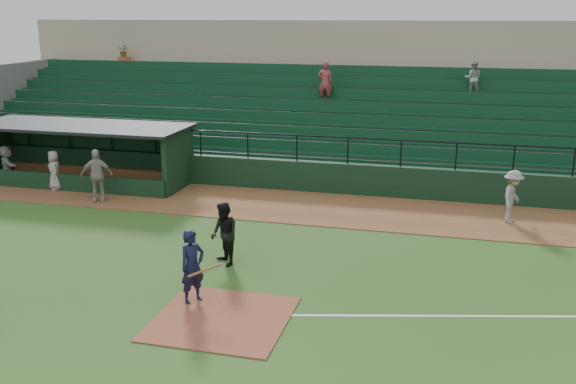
# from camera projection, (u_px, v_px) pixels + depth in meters

# --- Properties ---
(ground) EXTENTS (90.00, 90.00, 0.00)m
(ground) POSITION_uv_depth(u_px,v_px,m) (236.00, 301.00, 15.61)
(ground) COLOR #2C531A
(ground) RESTS_ON ground
(warning_track) EXTENTS (40.00, 4.00, 0.03)m
(warning_track) POSITION_uv_depth(u_px,v_px,m) (309.00, 207.00, 23.06)
(warning_track) COLOR brown
(warning_track) RESTS_ON ground
(home_plate_dirt) EXTENTS (3.00, 3.00, 0.03)m
(home_plate_dirt) POSITION_uv_depth(u_px,v_px,m) (222.00, 318.00, 14.67)
(home_plate_dirt) COLOR brown
(home_plate_dirt) RESTS_ON ground
(stadium_structure) EXTENTS (38.00, 13.08, 6.40)m
(stadium_structure) POSITION_uv_depth(u_px,v_px,m) (349.00, 111.00, 30.33)
(stadium_structure) COLOR black
(stadium_structure) RESTS_ON ground
(dugout) EXTENTS (8.90, 3.20, 2.42)m
(dugout) POSITION_uv_depth(u_px,v_px,m) (88.00, 149.00, 26.53)
(dugout) COLOR black
(dugout) RESTS_ON ground
(batter_at_plate) EXTENTS (1.16, 0.80, 1.83)m
(batter_at_plate) POSITION_uv_depth(u_px,v_px,m) (192.00, 267.00, 15.30)
(batter_at_plate) COLOR black
(batter_at_plate) RESTS_ON ground
(umpire) EXTENTS (1.08, 1.09, 1.78)m
(umpire) POSITION_uv_depth(u_px,v_px,m) (224.00, 234.00, 17.64)
(umpire) COLOR black
(umpire) RESTS_ON ground
(runner) EXTENTS (0.99, 1.29, 1.77)m
(runner) POSITION_uv_depth(u_px,v_px,m) (513.00, 197.00, 21.17)
(runner) COLOR gray
(runner) RESTS_ON warning_track
(dugout_player_a) EXTENTS (1.24, 0.88, 1.95)m
(dugout_player_a) POSITION_uv_depth(u_px,v_px,m) (97.00, 175.00, 23.57)
(dugout_player_a) COLOR #A5A09A
(dugout_player_a) RESTS_ON warning_track
(dugout_player_b) EXTENTS (0.88, 0.90, 1.57)m
(dugout_player_b) POSITION_uv_depth(u_px,v_px,m) (55.00, 170.00, 25.13)
(dugout_player_b) COLOR #A29C98
(dugout_player_b) RESTS_ON warning_track
(dugout_player_c) EXTENTS (1.40, 1.33, 1.58)m
(dugout_player_c) POSITION_uv_depth(u_px,v_px,m) (7.00, 165.00, 26.03)
(dugout_player_c) COLOR #9A9690
(dugout_player_c) RESTS_ON warning_track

